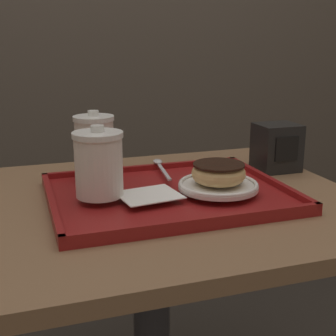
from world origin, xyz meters
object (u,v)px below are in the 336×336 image
at_px(coffee_cup_rear, 95,146).
at_px(napkin_dispenser, 277,147).
at_px(spoon, 160,165).
at_px(coffee_cup_front, 99,164).
at_px(donut_chocolate_glazed, 219,173).

height_order(coffee_cup_rear, napkin_dispenser, coffee_cup_rear).
bearing_deg(spoon, coffee_cup_front, 140.38).
relative_size(coffee_cup_front, napkin_dispenser, 1.19).
xyz_separation_m(spoon, napkin_dispenser, (0.29, -0.04, 0.03)).
bearing_deg(coffee_cup_rear, spoon, 9.76).
distance_m(coffee_cup_rear, spoon, 0.17).
xyz_separation_m(coffee_cup_front, spoon, (0.17, 0.16, -0.06)).
distance_m(coffee_cup_rear, donut_chocolate_glazed, 0.28).
distance_m(donut_chocolate_glazed, napkin_dispenser, 0.28).
bearing_deg(coffee_cup_rear, napkin_dispenser, -1.22).
height_order(donut_chocolate_glazed, spoon, donut_chocolate_glazed).
bearing_deg(donut_chocolate_glazed, coffee_cup_rear, 142.33).
relative_size(coffee_cup_rear, donut_chocolate_glazed, 1.33).
relative_size(coffee_cup_front, donut_chocolate_glazed, 1.26).
distance_m(coffee_cup_front, coffee_cup_rear, 0.14).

